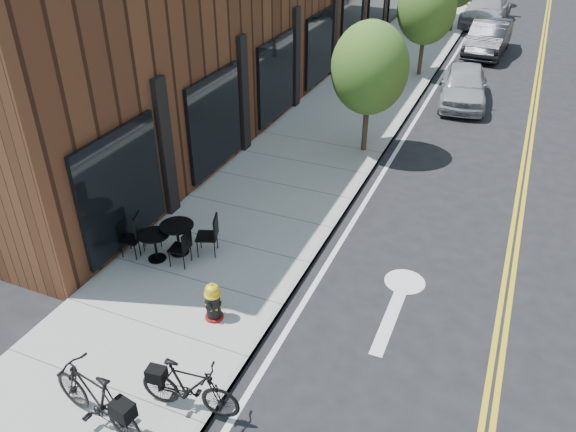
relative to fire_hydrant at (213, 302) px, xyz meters
The scene contains 12 objects.
ground 1.34m from the fire_hydrant, 31.85° to the right, with size 120.00×120.00×0.00m, color black.
sidewalk_near 9.41m from the fire_hydrant, 95.80° to the left, with size 4.00×70.00×0.12m, color #9E9B93.
tree_near_a 8.62m from the fire_hydrant, 86.91° to the left, with size 2.20×2.20×3.81m.
tree_near_b 16.50m from the fire_hydrant, 88.42° to the left, with size 2.30×2.30×3.98m.
fire_hydrant is the anchor object (origin of this frame).
bicycle_left 2.79m from the fire_hydrant, 98.70° to the right, with size 0.52×1.85×1.11m, color black.
bicycle_right 2.13m from the fire_hydrant, 69.98° to the right, with size 0.46×1.64×0.99m, color black.
bistro_set_b 2.36m from the fire_hydrant, 138.42° to the left, with size 1.76×1.02×0.93m.
bistro_set_c 2.38m from the fire_hydrant, 150.90° to the left, with size 1.59×0.74×0.84m.
parked_car_a 14.15m from the fire_hydrant, 79.65° to the left, with size 1.61×4.01×1.37m, color #A0A3A9.
parked_car_b 21.12m from the fire_hydrant, 82.86° to the left, with size 1.59×4.56×1.50m, color black.
parked_car_c 27.23m from the fire_hydrant, 86.10° to the left, with size 2.16×5.32×1.54m, color #A1A0A5.
Camera 1 is at (3.38, -6.18, 7.35)m, focal length 35.00 mm.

